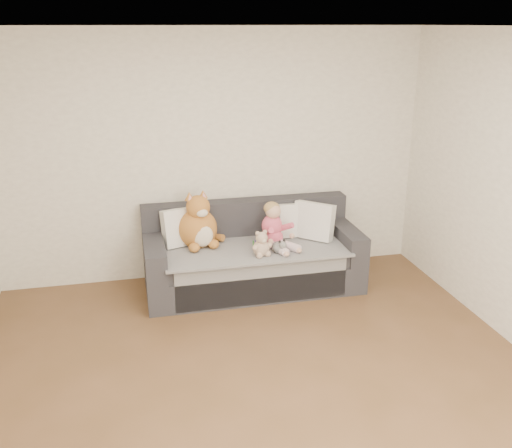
{
  "coord_description": "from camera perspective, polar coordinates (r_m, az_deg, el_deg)",
  "views": [
    {
      "loc": [
        -0.87,
        -3.29,
        2.62
      ],
      "look_at": [
        0.32,
        1.87,
        0.75
      ],
      "focal_mm": 40.0,
      "sensor_mm": 36.0,
      "label": 1
    }
  ],
  "objects": [
    {
      "name": "sippy_cup",
      "position": [
        5.72,
        0.22,
        -1.88
      ],
      "size": [
        0.12,
        0.08,
        0.13
      ],
      "rotation": [
        0.0,
        0.0,
        -0.17
      ],
      "color": "#463289",
      "rests_on": "sofa"
    },
    {
      "name": "toddler",
      "position": [
        5.75,
        1.85,
        -0.41
      ],
      "size": [
        0.35,
        0.47,
        0.47
      ],
      "rotation": [
        0.0,
        0.0,
        0.4
      ],
      "color": "#DB4D81",
      "rests_on": "sofa"
    },
    {
      "name": "room_shell",
      "position": [
        4.03,
        0.27,
        0.35
      ],
      "size": [
        5.0,
        5.0,
        5.0
      ],
      "color": "brown",
      "rests_on": "ground"
    },
    {
      "name": "cushion_left",
      "position": [
        5.84,
        -7.34,
        -0.28
      ],
      "size": [
        0.45,
        0.31,
        0.39
      ],
      "rotation": [
        0.0,
        0.0,
        0.31
      ],
      "color": "silver",
      "rests_on": "sofa"
    },
    {
      "name": "sofa",
      "position": [
        5.95,
        -0.41,
        -3.41
      ],
      "size": [
        2.2,
        0.94,
        0.85
      ],
      "color": "#26262A",
      "rests_on": "ground"
    },
    {
      "name": "plush_cat",
      "position": [
        5.78,
        -5.77,
        -0.13
      ],
      "size": [
        0.48,
        0.46,
        0.6
      ],
      "rotation": [
        0.0,
        0.0,
        0.25
      ],
      "color": "#AA6225",
      "rests_on": "sofa"
    },
    {
      "name": "plush_cow",
      "position": [
        5.63,
        2.33,
        -2.29
      ],
      "size": [
        0.13,
        0.19,
        0.16
      ],
      "rotation": [
        0.0,
        0.0,
        0.31
      ],
      "color": "white",
      "rests_on": "sofa"
    },
    {
      "name": "cushion_right_back",
      "position": [
        6.05,
        4.08,
        0.4
      ],
      "size": [
        0.39,
        0.18,
        0.36
      ],
      "rotation": [
        0.0,
        0.0,
        -0.02
      ],
      "color": "silver",
      "rests_on": "sofa"
    },
    {
      "name": "teddy_bear",
      "position": [
        5.54,
        0.56,
        -2.18
      ],
      "size": [
        0.21,
        0.16,
        0.27
      ],
      "rotation": [
        0.0,
        0.0,
        0.27
      ],
      "color": "tan",
      "rests_on": "sofa"
    },
    {
      "name": "cushion_right_front",
      "position": [
        5.99,
        5.8,
        0.3
      ],
      "size": [
        0.44,
        0.42,
        0.4
      ],
      "rotation": [
        0.0,
        0.0,
        -0.74
      ],
      "color": "silver",
      "rests_on": "sofa"
    }
  ]
}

